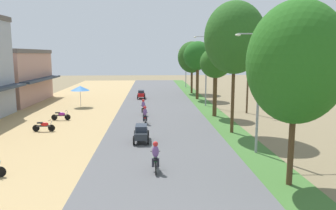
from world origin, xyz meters
TOP-DOWN VIEW (x-y plane):
  - shophouse_far at (-19.98, 34.82)m, footprint 10.21×12.52m
  - parked_motorbike_second at (-9.58, 18.12)m, footprint 1.80×0.54m
  - parked_motorbike_third at (-9.43, 22.68)m, footprint 1.80×0.54m
  - vendor_umbrella at (-9.23, 30.47)m, footprint 2.20×2.20m
  - median_tree_nearest at (5.75, 6.47)m, footprint 4.50×4.50m
  - median_tree_second at (5.60, 17.01)m, footprint 4.70×4.70m
  - median_tree_third at (5.58, 24.02)m, footprint 3.12×3.12m
  - median_tree_fourth at (5.63, 36.74)m, footprint 3.96×3.96m
  - median_tree_fifth at (5.74, 43.84)m, footprint 4.55×4.55m
  - streetlamp_near at (5.80, 11.60)m, footprint 3.16×0.20m
  - streetlamp_mid at (5.80, 30.74)m, footprint 3.16×0.20m
  - streetlamp_far at (5.80, 53.12)m, footprint 3.16×0.20m
  - utility_pole_near at (9.43, 25.77)m, footprint 1.80×0.20m
  - car_sedan_charcoal at (-1.59, 14.54)m, footprint 1.10×2.26m
  - car_sedan_red at (-2.24, 37.46)m, footprint 1.10×2.26m
  - motorbike_ahead_second at (-0.66, 8.57)m, footprint 0.54×1.80m
  - motorbike_ahead_third at (-1.42, 20.51)m, footprint 0.54×1.80m
  - motorbike_ahead_fourth at (-1.66, 24.78)m, footprint 0.54×1.80m

SIDE VIEW (x-z plane):
  - parked_motorbike_second at x=-9.58m, z-range 0.08..1.02m
  - parked_motorbike_third at x=-9.43m, z-range 0.08..1.02m
  - car_sedan_charcoal at x=-1.59m, z-range 0.15..1.34m
  - car_sedan_red at x=-2.24m, z-range 0.15..1.34m
  - motorbike_ahead_second at x=-0.66m, z-range 0.03..1.69m
  - motorbike_ahead_third at x=-1.42m, z-range 0.03..1.69m
  - motorbike_ahead_fourth at x=-1.66m, z-range 0.03..1.69m
  - vendor_umbrella at x=-9.23m, z-range 1.05..3.57m
  - shophouse_far at x=-19.98m, z-range 0.01..6.91m
  - streetlamp_far at x=5.80m, z-range 0.64..7.82m
  - utility_pole_near at x=9.43m, z-range 0.19..8.57m
  - streetlamp_near at x=5.80m, z-range 0.65..8.24m
  - streetlamp_mid at x=5.80m, z-range 0.66..9.11m
  - median_tree_third at x=5.58m, z-range 1.91..8.82m
  - median_tree_fifth at x=5.74m, z-range 1.68..9.94m
  - median_tree_nearest at x=5.75m, z-range 1.56..10.22m
  - median_tree_fourth at x=5.63m, z-range 2.04..10.05m
  - median_tree_second at x=5.60m, z-range 2.39..12.65m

